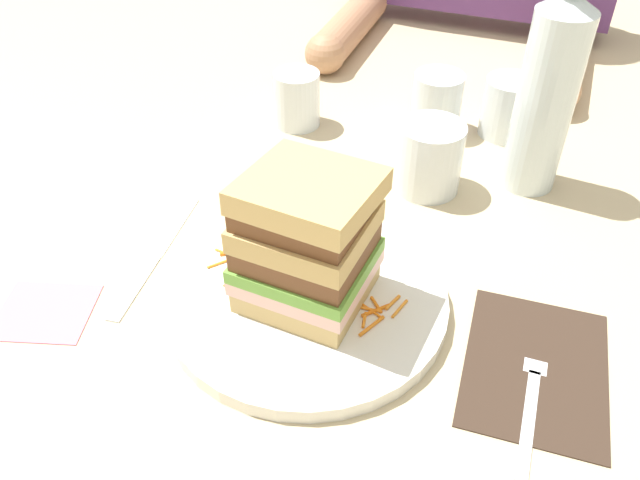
# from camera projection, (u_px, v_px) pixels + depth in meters

# --- Properties ---
(ground_plane) EXTENTS (3.00, 3.00, 0.00)m
(ground_plane) POSITION_uv_depth(u_px,v_px,m) (317.00, 308.00, 0.63)
(ground_plane) COLOR #C6B289
(main_plate) EXTENTS (0.27, 0.27, 0.02)m
(main_plate) POSITION_uv_depth(u_px,v_px,m) (309.00, 296.00, 0.63)
(main_plate) COLOR white
(main_plate) RESTS_ON ground_plane
(sandwich) EXTENTS (0.12, 0.12, 0.14)m
(sandwich) POSITION_uv_depth(u_px,v_px,m) (308.00, 239.00, 0.58)
(sandwich) COLOR tan
(sandwich) RESTS_ON main_plate
(carrot_shred_0) EXTENTS (0.02, 0.03, 0.00)m
(carrot_shred_0) POSITION_uv_depth(u_px,v_px,m) (223.00, 262.00, 0.65)
(carrot_shred_0) COLOR orange
(carrot_shred_0) RESTS_ON main_plate
(carrot_shred_1) EXTENTS (0.02, 0.02, 0.00)m
(carrot_shred_1) POSITION_uv_depth(u_px,v_px,m) (246.00, 270.00, 0.64)
(carrot_shred_1) COLOR orange
(carrot_shred_1) RESTS_ON main_plate
(carrot_shred_2) EXTENTS (0.03, 0.01, 0.00)m
(carrot_shred_2) POSITION_uv_depth(u_px,v_px,m) (241.00, 275.00, 0.64)
(carrot_shred_2) COLOR orange
(carrot_shred_2) RESTS_ON main_plate
(carrot_shred_3) EXTENTS (0.03, 0.01, 0.00)m
(carrot_shred_3) POSITION_uv_depth(u_px,v_px,m) (229.00, 254.00, 0.66)
(carrot_shred_3) COLOR orange
(carrot_shred_3) RESTS_ON main_plate
(carrot_shred_4) EXTENTS (0.03, 0.01, 0.00)m
(carrot_shred_4) POSITION_uv_depth(u_px,v_px,m) (250.00, 257.00, 0.66)
(carrot_shred_4) COLOR orange
(carrot_shred_4) RESTS_ON main_plate
(carrot_shred_5) EXTENTS (0.03, 0.01, 0.00)m
(carrot_shred_5) POSITION_uv_depth(u_px,v_px,m) (251.00, 276.00, 0.64)
(carrot_shred_5) COLOR orange
(carrot_shred_5) RESTS_ON main_plate
(carrot_shred_6) EXTENTS (0.02, 0.03, 0.00)m
(carrot_shred_6) POSITION_uv_depth(u_px,v_px,m) (237.00, 278.00, 0.63)
(carrot_shred_6) COLOR orange
(carrot_shred_6) RESTS_ON main_plate
(carrot_shred_7) EXTENTS (0.03, 0.01, 0.00)m
(carrot_shred_7) POSITION_uv_depth(u_px,v_px,m) (245.00, 266.00, 0.65)
(carrot_shred_7) COLOR orange
(carrot_shred_7) RESTS_ON main_plate
(carrot_shred_8) EXTENTS (0.01, 0.02, 0.00)m
(carrot_shred_8) POSITION_uv_depth(u_px,v_px,m) (258.00, 261.00, 0.65)
(carrot_shred_8) COLOR orange
(carrot_shred_8) RESTS_ON main_plate
(carrot_shred_9) EXTENTS (0.03, 0.02, 0.00)m
(carrot_shred_9) POSITION_uv_depth(u_px,v_px,m) (236.00, 252.00, 0.66)
(carrot_shred_9) COLOR orange
(carrot_shred_9) RESTS_ON main_plate
(carrot_shred_10) EXTENTS (0.01, 0.03, 0.00)m
(carrot_shred_10) POSITION_uv_depth(u_px,v_px,m) (400.00, 309.00, 0.60)
(carrot_shred_10) COLOR orange
(carrot_shred_10) RESTS_ON main_plate
(carrot_shred_11) EXTENTS (0.02, 0.03, 0.00)m
(carrot_shred_11) POSITION_uv_depth(u_px,v_px,m) (372.00, 326.00, 0.59)
(carrot_shred_11) COLOR orange
(carrot_shred_11) RESTS_ON main_plate
(carrot_shred_12) EXTENTS (0.01, 0.02, 0.00)m
(carrot_shred_12) POSITION_uv_depth(u_px,v_px,m) (364.00, 320.00, 0.59)
(carrot_shred_12) COLOR orange
(carrot_shred_12) RESTS_ON main_plate
(carrot_shred_13) EXTENTS (0.02, 0.00, 0.00)m
(carrot_shred_13) POSITION_uv_depth(u_px,v_px,m) (371.00, 306.00, 0.60)
(carrot_shred_13) COLOR orange
(carrot_shred_13) RESTS_ON main_plate
(carrot_shred_14) EXTENTS (0.03, 0.01, 0.00)m
(carrot_shred_14) POSITION_uv_depth(u_px,v_px,m) (369.00, 309.00, 0.60)
(carrot_shred_14) COLOR orange
(carrot_shred_14) RESTS_ON main_plate
(carrot_shred_15) EXTENTS (0.02, 0.02, 0.00)m
(carrot_shred_15) POSITION_uv_depth(u_px,v_px,m) (376.00, 305.00, 0.61)
(carrot_shred_15) COLOR orange
(carrot_shred_15) RESTS_ON main_plate
(carrot_shred_16) EXTENTS (0.02, 0.02, 0.00)m
(carrot_shred_16) POSITION_uv_depth(u_px,v_px,m) (376.00, 309.00, 0.60)
(carrot_shred_16) COLOR orange
(carrot_shred_16) RESTS_ON main_plate
(carrot_shred_17) EXTENTS (0.01, 0.02, 0.00)m
(carrot_shred_17) POSITION_uv_depth(u_px,v_px,m) (393.00, 302.00, 0.61)
(carrot_shred_17) COLOR orange
(carrot_shred_17) RESTS_ON main_plate
(napkin_dark) EXTENTS (0.13, 0.17, 0.00)m
(napkin_dark) POSITION_uv_depth(u_px,v_px,m) (535.00, 371.00, 0.57)
(napkin_dark) COLOR #38281E
(napkin_dark) RESTS_ON ground_plane
(fork) EXTENTS (0.02, 0.17, 0.00)m
(fork) POSITION_uv_depth(u_px,v_px,m) (533.00, 389.00, 0.55)
(fork) COLOR silver
(fork) RESTS_ON napkin_dark
(knife) EXTENTS (0.04, 0.20, 0.00)m
(knife) POSITION_uv_depth(u_px,v_px,m) (154.00, 257.00, 0.68)
(knife) COLOR silver
(knife) RESTS_ON ground_plane
(juice_glass) EXTENTS (0.08, 0.08, 0.08)m
(juice_glass) POSITION_uv_depth(u_px,v_px,m) (429.00, 161.00, 0.76)
(juice_glass) COLOR white
(juice_glass) RESTS_ON ground_plane
(water_bottle) EXTENTS (0.06, 0.06, 0.27)m
(water_bottle) POSITION_uv_depth(u_px,v_px,m) (547.00, 92.00, 0.71)
(water_bottle) COLOR silver
(water_bottle) RESTS_ON ground_plane
(empty_tumbler_0) EXTENTS (0.07, 0.07, 0.08)m
(empty_tumbler_0) POSITION_uv_depth(u_px,v_px,m) (437.00, 103.00, 0.86)
(empty_tumbler_0) COLOR silver
(empty_tumbler_0) RESTS_ON ground_plane
(empty_tumbler_1) EXTENTS (0.06, 0.06, 0.07)m
(empty_tumbler_1) POSITION_uv_depth(u_px,v_px,m) (297.00, 99.00, 0.87)
(empty_tumbler_1) COLOR silver
(empty_tumbler_1) RESTS_ON ground_plane
(empty_tumbler_2) EXTENTS (0.07, 0.07, 0.08)m
(empty_tumbler_2) POSITION_uv_depth(u_px,v_px,m) (508.00, 108.00, 0.85)
(empty_tumbler_2) COLOR silver
(empty_tumbler_2) RESTS_ON ground_plane
(napkin_pink) EXTENTS (0.11, 0.10, 0.00)m
(napkin_pink) POSITION_uv_depth(u_px,v_px,m) (45.00, 311.00, 0.62)
(napkin_pink) COLOR pink
(napkin_pink) RESTS_ON ground_plane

